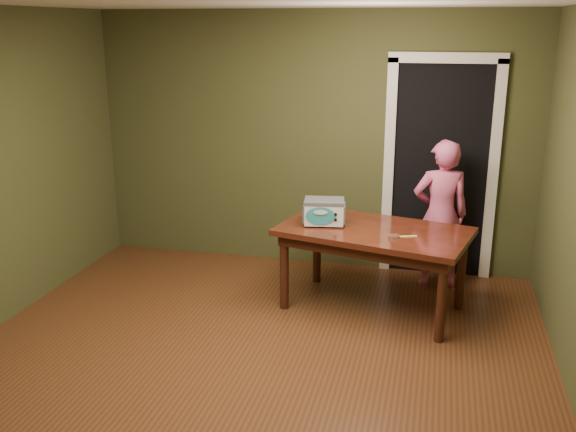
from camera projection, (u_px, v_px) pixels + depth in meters
The scene contains 8 objects.
floor at pixel (240, 381), 4.59m from camera, with size 5.00×5.00×0.00m, color #5D301A.
room_shell at pixel (234, 145), 4.10m from camera, with size 4.52×5.02×2.61m.
doorway at pixel (440, 166), 6.59m from camera, with size 1.10×0.66×2.25m.
dining_table at pixel (374, 240), 5.58m from camera, with size 1.77×1.25×0.75m.
toy_oven at pixel (324, 211), 5.64m from camera, with size 0.40×0.30×0.23m.
baking_pan at pixel (394, 236), 5.32m from camera, with size 0.10×0.10×0.02m.
spatula at pixel (406, 236), 5.34m from camera, with size 0.18×0.03×0.01m, color #FDEA6E.
child at pixel (440, 215), 6.06m from camera, with size 0.53×0.35×1.44m, color #DA5A8B.
Camera 1 is at (1.28, -3.87, 2.45)m, focal length 40.00 mm.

